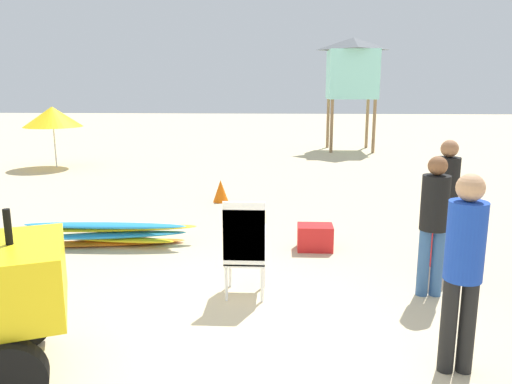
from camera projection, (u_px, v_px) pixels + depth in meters
name	position (u px, v px, depth m)	size (l,w,h in m)	color
ground	(220.00, 338.00, 4.99)	(80.00, 80.00, 0.00)	beige
stacked_plastic_chairs	(245.00, 241.00, 5.81)	(0.48, 0.48, 1.20)	white
surfboard_pile	(109.00, 234.00, 7.79)	(2.74, 0.80, 0.40)	orange
lifeguard_near_left	(434.00, 217.00, 5.82)	(0.32, 0.32, 1.69)	#33598C
lifeguard_near_center	(446.00, 195.00, 6.76)	(0.32, 0.32, 1.77)	red
lifeguard_near_right	(464.00, 261.00, 4.21)	(0.32, 0.32, 1.78)	black
lifeguard_tower	(352.00, 68.00, 18.79)	(1.98, 1.98, 4.22)	olive
beach_umbrella_left	(52.00, 117.00, 15.05)	(1.74, 1.74, 1.85)	beige
traffic_cone_far	(221.00, 191.00, 10.77)	(0.34, 0.34, 0.48)	orange
cooler_box	(315.00, 237.00, 7.64)	(0.54, 0.39, 0.39)	red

